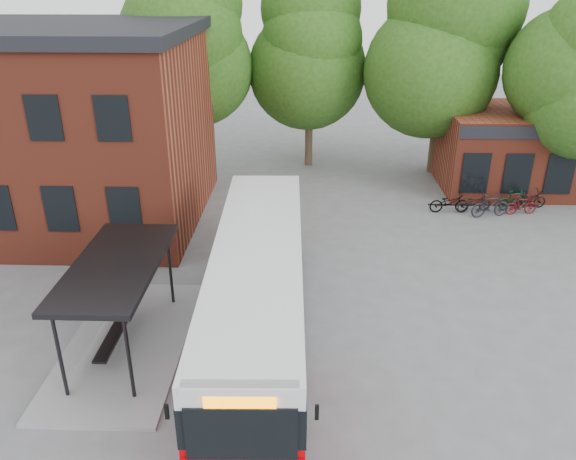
{
  "coord_description": "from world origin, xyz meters",
  "views": [
    {
      "loc": [
        0.88,
        -14.91,
        10.35
      ],
      "look_at": [
        0.26,
        3.27,
        2.0
      ],
      "focal_mm": 35.0,
      "sensor_mm": 36.0,
      "label": 1
    }
  ],
  "objects_px": {
    "bicycle_0": "(449,203)",
    "bicycle_6": "(529,199)",
    "bus_shelter": "(122,305)",
    "bicycle_2": "(474,203)",
    "bicycle_3": "(490,206)",
    "bicycle_7": "(521,205)",
    "city_bus": "(258,293)",
    "bicycle_5": "(514,200)"
  },
  "relations": [
    {
      "from": "bicycle_3",
      "to": "bicycle_7",
      "type": "height_order",
      "value": "bicycle_3"
    },
    {
      "from": "bus_shelter",
      "to": "bicycle_2",
      "type": "height_order",
      "value": "bus_shelter"
    },
    {
      "from": "bicycle_2",
      "to": "bicycle_0",
      "type": "bearing_deg",
      "value": 80.92
    },
    {
      "from": "bicycle_0",
      "to": "bicycle_3",
      "type": "distance_m",
      "value": 1.84
    },
    {
      "from": "bicycle_2",
      "to": "bicycle_5",
      "type": "relative_size",
      "value": 1.04
    },
    {
      "from": "city_bus",
      "to": "bicycle_5",
      "type": "distance_m",
      "value": 15.69
    },
    {
      "from": "city_bus",
      "to": "bicycle_6",
      "type": "xyz_separation_m",
      "value": [
        12.09,
        10.93,
        -1.13
      ]
    },
    {
      "from": "bicycle_2",
      "to": "city_bus",
      "type": "bearing_deg",
      "value": 123.15
    },
    {
      "from": "city_bus",
      "to": "bicycle_7",
      "type": "bearing_deg",
      "value": 39.9
    },
    {
      "from": "bicycle_5",
      "to": "bicycle_7",
      "type": "relative_size",
      "value": 1.06
    },
    {
      "from": "bicycle_0",
      "to": "bicycle_7",
      "type": "distance_m",
      "value": 3.33
    },
    {
      "from": "bicycle_2",
      "to": "bicycle_7",
      "type": "bearing_deg",
      "value": -111.81
    },
    {
      "from": "bus_shelter",
      "to": "bicycle_6",
      "type": "distance_m",
      "value": 19.83
    },
    {
      "from": "bicycle_5",
      "to": "bicycle_3",
      "type": "bearing_deg",
      "value": 109.09
    },
    {
      "from": "bicycle_6",
      "to": "bicycle_7",
      "type": "bearing_deg",
      "value": 131.76
    },
    {
      "from": "bicycle_5",
      "to": "bicycle_7",
      "type": "bearing_deg",
      "value": 177.88
    },
    {
      "from": "bicycle_6",
      "to": "city_bus",
      "type": "bearing_deg",
      "value": 122.51
    },
    {
      "from": "bicycle_3",
      "to": "bicycle_6",
      "type": "bearing_deg",
      "value": -75.83
    },
    {
      "from": "bicycle_3",
      "to": "bicycle_7",
      "type": "relative_size",
      "value": 1.21
    },
    {
      "from": "bicycle_0",
      "to": "bicycle_6",
      "type": "bearing_deg",
      "value": -85.22
    },
    {
      "from": "bus_shelter",
      "to": "city_bus",
      "type": "bearing_deg",
      "value": 8.83
    },
    {
      "from": "city_bus",
      "to": "bicycle_6",
      "type": "relative_size",
      "value": 7.18
    },
    {
      "from": "bicycle_2",
      "to": "bicycle_6",
      "type": "relative_size",
      "value": 0.98
    },
    {
      "from": "bus_shelter",
      "to": "city_bus",
      "type": "distance_m",
      "value": 4.04
    },
    {
      "from": "bus_shelter",
      "to": "bicycle_3",
      "type": "xyz_separation_m",
      "value": [
        13.93,
        10.45,
        -0.89
      ]
    },
    {
      "from": "city_bus",
      "to": "bicycle_5",
      "type": "height_order",
      "value": "city_bus"
    },
    {
      "from": "bus_shelter",
      "to": "city_bus",
      "type": "relative_size",
      "value": 0.56
    },
    {
      "from": "bus_shelter",
      "to": "bicycle_7",
      "type": "relative_size",
      "value": 4.56
    },
    {
      "from": "bicycle_0",
      "to": "bicycle_3",
      "type": "height_order",
      "value": "bicycle_3"
    },
    {
      "from": "bus_shelter",
      "to": "city_bus",
      "type": "height_order",
      "value": "city_bus"
    },
    {
      "from": "bicycle_2",
      "to": "bicycle_5",
      "type": "height_order",
      "value": "bicycle_5"
    },
    {
      "from": "city_bus",
      "to": "bicycle_2",
      "type": "distance_m",
      "value": 14.06
    },
    {
      "from": "bicycle_5",
      "to": "bus_shelter",
      "type": "bearing_deg",
      "value": 111.66
    },
    {
      "from": "bus_shelter",
      "to": "bicycle_2",
      "type": "xyz_separation_m",
      "value": [
        13.36,
        11.05,
        -1.0
      ]
    },
    {
      "from": "bicycle_0",
      "to": "bus_shelter",
      "type": "bearing_deg",
      "value": 127.72
    },
    {
      "from": "bicycle_5",
      "to": "bicycle_6",
      "type": "bearing_deg",
      "value": -93.68
    },
    {
      "from": "bicycle_6",
      "to": "bicycle_0",
      "type": "bearing_deg",
      "value": 89.41
    },
    {
      "from": "bicycle_5",
      "to": "bicycle_0",
      "type": "bearing_deg",
      "value": 83.53
    },
    {
      "from": "bicycle_2",
      "to": "bicycle_3",
      "type": "height_order",
      "value": "bicycle_3"
    },
    {
      "from": "bicycle_5",
      "to": "bicycle_7",
      "type": "distance_m",
      "value": 0.62
    },
    {
      "from": "bicycle_2",
      "to": "bicycle_7",
      "type": "distance_m",
      "value": 2.14
    },
    {
      "from": "bicycle_0",
      "to": "bicycle_6",
      "type": "height_order",
      "value": "bicycle_0"
    }
  ]
}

